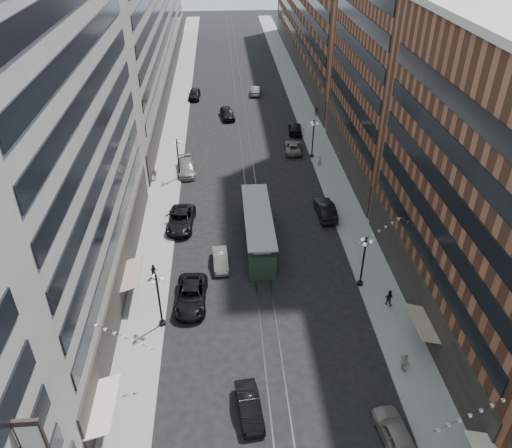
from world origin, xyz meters
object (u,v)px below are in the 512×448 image
object	(u,v)px
lamppost_sw_mid	(178,157)
streetcar	(258,230)
car_8	(186,168)
pedestrian_9	(316,111)
lamppost_se_mid	(313,138)
pedestrian_6	(155,174)
car_13	(227,113)
car_5	(249,406)
car_14	(255,90)
car_extra_0	(220,260)
pedestrian_2	(154,271)
car_7	(181,220)
car_2	(191,296)
car_4	(396,434)
car_9	(194,94)
car_12	(295,128)
pedestrian_5	(171,216)
pedestrian_8	(319,160)
car_10	(325,209)
pedestrian_4	(405,362)
lamppost_se_far	(363,260)
car_11	(293,147)
pedestrian_7	(389,298)
lamppost_sw_far	(159,299)

from	to	relation	value
lamppost_sw_mid	streetcar	distance (m)	17.84
car_8	pedestrian_9	bearing A→B (deg)	36.01
lamppost_se_mid	pedestrian_6	distance (m)	22.31
car_8	lamppost_sw_mid	bearing A→B (deg)	-122.84
car_13	car_5	bearing A→B (deg)	-96.79
car_13	car_8	bearing A→B (deg)	-114.08
streetcar	car_14	distance (m)	47.97
car_5	car_extra_0	bearing A→B (deg)	89.43
car_14	car_13	bearing A→B (deg)	69.47
pedestrian_6	pedestrian_2	bearing A→B (deg)	104.70
lamppost_se_mid	car_7	distance (m)	24.16
car_5	car_extra_0	size ratio (longest dim) A/B	1.07
car_2	car_7	world-z (taller)	car_7
lamppost_se_mid	car_5	distance (m)	42.92
car_4	car_8	xyz separation A→B (m)	(-15.98, 40.86, -0.03)
car_14	car_9	bearing A→B (deg)	12.30
car_12	pedestrian_5	xyz separation A→B (m)	(-17.53, -24.81, 0.23)
car_extra_0	pedestrian_8	bearing A→B (deg)	53.69
car_10	car_12	bearing A→B (deg)	-91.76
pedestrian_4	car_13	distance (m)	55.83
car_8	pedestrian_9	world-z (taller)	pedestrian_9
lamppost_se_far	car_2	world-z (taller)	lamppost_se_far
lamppost_se_mid	pedestrian_5	world-z (taller)	lamppost_se_mid
car_8	pedestrian_9	distance (m)	28.20
lamppost_se_far	car_10	size ratio (longest dim) A/B	1.04
lamppost_se_far	car_14	distance (m)	56.03
car_2	pedestrian_5	bearing A→B (deg)	103.47
pedestrian_4	car_10	bearing A→B (deg)	-18.45
car_10	car_14	size ratio (longest dim) A/B	1.15
car_10	pedestrian_5	bearing A→B (deg)	-1.43
pedestrian_9	car_4	bearing A→B (deg)	-86.29
car_13	car_10	bearing A→B (deg)	-78.29
pedestrian_5	pedestrian_6	bearing A→B (deg)	106.76
lamppost_se_far	car_9	size ratio (longest dim) A/B	1.11
pedestrian_8	car_10	bearing A→B (deg)	74.91
car_11	pedestrian_7	size ratio (longest dim) A/B	3.17
pedestrian_7	car_14	bearing A→B (deg)	-50.42
car_8	pedestrian_6	xyz separation A→B (m)	(-3.97, -1.91, 0.16)
car_5	car_8	world-z (taller)	car_8
car_13	pedestrian_8	distance (m)	22.36
lamppost_se_mid	car_2	bearing A→B (deg)	-118.66
lamppost_sw_mid	car_13	distance (m)	22.18
lamppost_sw_far	lamppost_se_far	bearing A→B (deg)	12.26
car_2	car_11	world-z (taller)	car_2
car_2	car_7	bearing A→B (deg)	99.35
car_7	pedestrian_5	bearing A→B (deg)	150.21
car_8	pedestrian_7	size ratio (longest dim) A/B	3.39
car_12	pedestrian_9	xyz separation A→B (m)	(4.47, 6.37, 0.23)
car_extra_0	car_4	bearing A→B (deg)	-63.45
lamppost_se_mid	car_8	bearing A→B (deg)	-169.04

